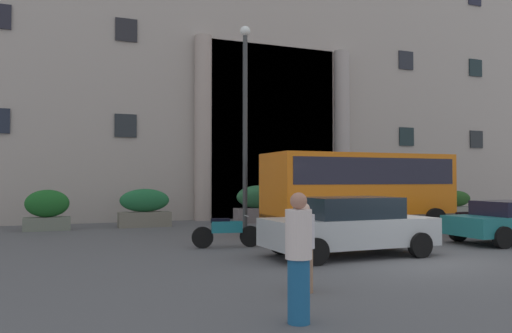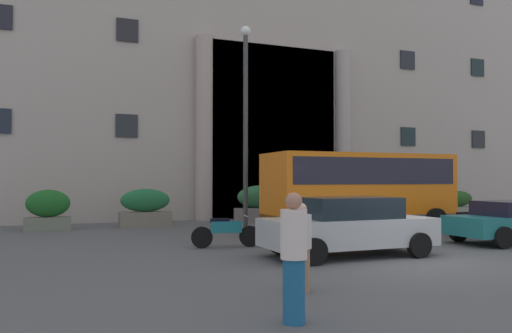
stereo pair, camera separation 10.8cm
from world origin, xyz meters
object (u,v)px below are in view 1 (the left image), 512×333
object	(u,v)px
hedge_planter_west	(259,205)
parked_sedan_second	(349,226)
hedge_planter_far_west	(47,211)
scooter_by_planter	(225,231)
hedge_planter_east	(145,209)
pedestrian_woman_with_bag	(299,257)
motorcycle_near_kerb	(465,223)
hedge_planter_far_east	(401,205)
bus_stop_sign	(423,184)
orange_minibus	(358,186)
hedge_planter_entrance_left	(456,204)
pedestrian_man_red_shirt	(304,248)
lamppost_plaza_centre	(245,111)

from	to	relation	value
hedge_planter_west	parked_sedan_second	xyz separation A→B (m)	(-1.55, -9.83, -0.04)
hedge_planter_far_west	scooter_by_planter	distance (m)	8.46
hedge_planter_east	pedestrian_woman_with_bag	bearing A→B (deg)	-91.19
parked_sedan_second	motorcycle_near_kerb	bearing A→B (deg)	20.51
parked_sedan_second	scooter_by_planter	size ratio (longest dim) A/B	2.20
hedge_planter_far_west	hedge_planter_far_east	xyz separation A→B (m)	(16.05, -0.24, -0.07)
bus_stop_sign	hedge_planter_far_east	size ratio (longest dim) A/B	1.41
hedge_planter_west	pedestrian_woman_with_bag	distance (m)	15.56
hedge_planter_east	motorcycle_near_kerb	distance (m)	12.03
orange_minibus	hedge_planter_far_east	xyz separation A→B (m)	(5.54, 4.70, -1.01)
hedge_planter_entrance_left	pedestrian_man_red_shirt	world-z (taller)	pedestrian_man_red_shirt
bus_stop_sign	lamppost_plaza_centre	bearing A→B (deg)	175.30
motorcycle_near_kerb	pedestrian_man_red_shirt	distance (m)	10.47
parked_sedan_second	lamppost_plaza_centre	world-z (taller)	lamppost_plaza_centre
bus_stop_sign	pedestrian_man_red_shirt	distance (m)	14.71
orange_minibus	pedestrian_woman_with_bag	world-z (taller)	orange_minibus
hedge_planter_far_east	motorcycle_near_kerb	world-z (taller)	hedge_planter_far_east
hedge_planter_west	hedge_planter_entrance_left	xyz separation A→B (m)	(10.89, -0.42, -0.15)
hedge_planter_far_west	lamppost_plaza_centre	distance (m)	8.40
hedge_planter_far_east	motorcycle_near_kerb	bearing A→B (deg)	-112.18
hedge_planter_far_west	motorcycle_near_kerb	world-z (taller)	hedge_planter_far_west
pedestrian_woman_with_bag	parked_sedan_second	bearing A→B (deg)	-170.31
bus_stop_sign	hedge_planter_east	xyz separation A→B (m)	(-11.50, 2.97, -0.96)
hedge_planter_east	pedestrian_man_red_shirt	size ratio (longest dim) A/B	1.36
hedge_planter_entrance_left	motorcycle_near_kerb	world-z (taller)	hedge_planter_entrance_left
hedge_planter_east	lamppost_plaza_centre	world-z (taller)	lamppost_plaza_centre
parked_sedan_second	scooter_by_planter	distance (m)	3.56
orange_minibus	pedestrian_man_red_shirt	distance (m)	10.07
orange_minibus	hedge_planter_west	xyz separation A→B (m)	(-1.81, 5.16, -0.89)
pedestrian_woman_with_bag	pedestrian_man_red_shirt	size ratio (longest dim) A/B	1.15
hedge_planter_far_east	parked_sedan_second	size ratio (longest dim) A/B	0.46
hedge_planter_far_east	hedge_planter_entrance_left	bearing A→B (deg)	0.80
hedge_planter_far_east	parked_sedan_second	bearing A→B (deg)	-133.53
hedge_planter_entrance_left	motorcycle_near_kerb	bearing A→B (deg)	-132.08
orange_minibus	motorcycle_near_kerb	xyz separation A→B (m)	(2.66, -2.37, -1.23)
bus_stop_sign	hedge_planter_far_west	xyz separation A→B (m)	(-15.14, 2.93, -0.96)
hedge_planter_west	orange_minibus	bearing A→B (deg)	-70.69
orange_minibus	lamppost_plaza_centre	size ratio (longest dim) A/B	0.86
hedge_planter_east	scooter_by_planter	bearing A→B (deg)	-81.10
pedestrian_woman_with_bag	pedestrian_man_red_shirt	distance (m)	1.85
hedge_planter_entrance_left	lamppost_plaza_centre	distance (m)	13.25
hedge_planter_west	scooter_by_planter	bearing A→B (deg)	-118.69
hedge_planter_far_west	hedge_planter_west	distance (m)	8.70
pedestrian_man_red_shirt	hedge_planter_entrance_left	bearing A→B (deg)	156.76
lamppost_plaza_centre	bus_stop_sign	bearing A→B (deg)	-4.70
hedge_planter_far_east	parked_sedan_second	world-z (taller)	parked_sedan_second
motorcycle_near_kerb	bus_stop_sign	bearing A→B (deg)	50.19
orange_minibus	hedge_planter_east	xyz separation A→B (m)	(-6.87, 4.97, -0.95)
bus_stop_sign	hedge_planter_west	xyz separation A→B (m)	(-6.44, 3.16, -0.91)
hedge_planter_far_east	hedge_planter_east	size ratio (longest dim) A/B	0.95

